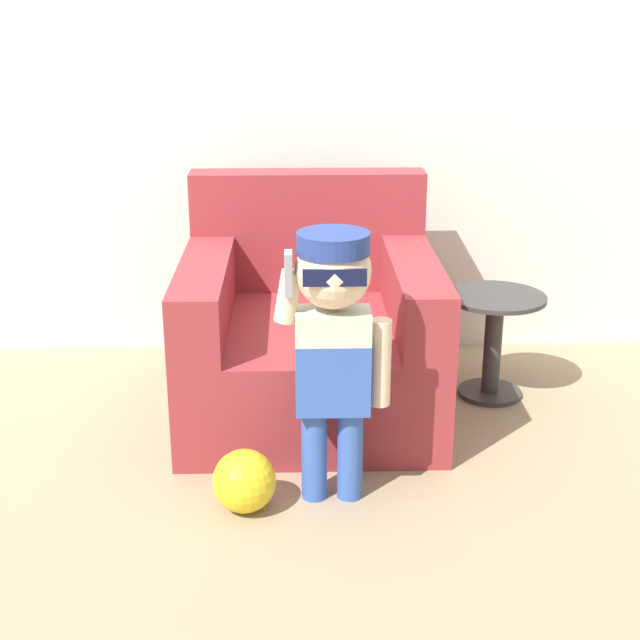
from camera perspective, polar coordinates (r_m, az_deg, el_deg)
name	(u,v)px	position (r m, az deg, el deg)	size (l,w,h in m)	color
ground_plane	(260,409)	(3.58, -3.88, -5.72)	(10.00, 10.00, 0.00)	#998466
wall_back	(259,60)	(3.96, -3.95, 16.24)	(10.00, 0.05, 2.60)	silver
armchair	(310,334)	(3.50, -0.67, -0.93)	(0.97, 1.01, 0.88)	maroon
person_child	(333,326)	(2.73, 0.87, -0.41)	(0.37, 0.27, 0.89)	#3356AD
side_table	(493,335)	(3.67, 11.04, -0.95)	(0.40, 0.40, 0.43)	#333333
toy_ball	(244,481)	(2.88, -4.87, -10.23)	(0.20, 0.20, 0.20)	yellow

